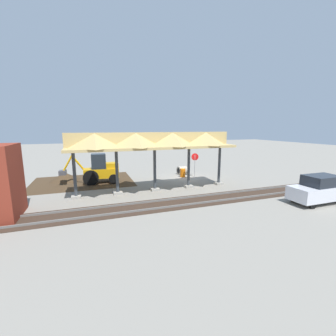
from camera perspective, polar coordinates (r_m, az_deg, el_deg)
The scene contains 10 objects.
ground_plane at distance 24.03m, azimuth 4.49°, elevation -2.45°, with size 120.00×120.00×0.00m, color gray.
dirt_work_zone at distance 23.72m, azimuth -20.72°, elevation -3.26°, with size 9.43×7.00×0.01m, color #42301E.
platform_canopy at distance 18.49m, azimuth -3.45°, elevation 6.75°, with size 13.64×3.20×4.90m.
rail_tracks at distance 17.83m, azimuth 14.14°, elevation -7.19°, with size 60.00×2.58×0.15m.
stop_sign at distance 24.20m, azimuth 6.85°, elevation 2.07°, with size 0.70×0.35×2.56m.
backhoe at distance 22.45m, azimuth -16.97°, elevation -0.49°, with size 5.34×1.81×2.82m.
dirt_mound at distance 24.85m, azimuth -24.64°, elevation -2.94°, with size 5.94×5.94×1.71m, color #42301E.
concrete_pipe at distance 25.57m, azimuth 3.63°, elevation -0.58°, with size 1.12×1.07×0.94m.
distant_parked_car at distance 19.14m, azimuth 33.98°, elevation -4.51°, with size 4.21×1.76×1.98m.
traffic_barrel at distance 24.25m, azimuth 3.76°, elevation -1.23°, with size 0.56×0.56×0.90m, color orange.
Camera 1 is at (9.58, 21.39, 5.31)m, focal length 24.00 mm.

